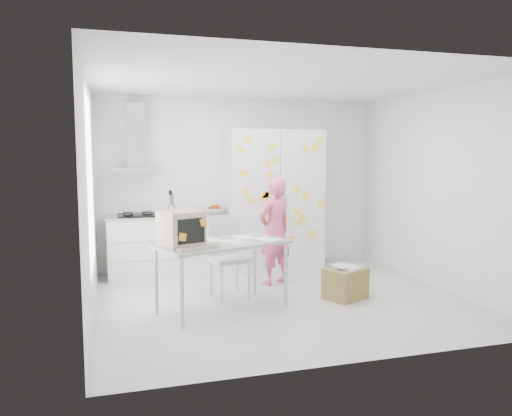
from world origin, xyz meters
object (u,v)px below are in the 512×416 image
object	(u,v)px
person	(275,231)
cardboard_box	(345,283)
chair	(227,252)
desk	(197,236)

from	to	relation	value
person	cardboard_box	xyz separation A→B (m)	(0.63, -0.94, -0.55)
chair	cardboard_box	xyz separation A→B (m)	(1.40, -0.56, -0.37)
desk	chair	distance (m)	0.91
desk	person	bearing A→B (deg)	19.85
person	cardboard_box	world-z (taller)	person
person	cardboard_box	distance (m)	1.26
chair	cardboard_box	world-z (taller)	chair
desk	chair	bearing A→B (deg)	33.84
desk	chair	world-z (taller)	desk
cardboard_box	desk	bearing A→B (deg)	-176.62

